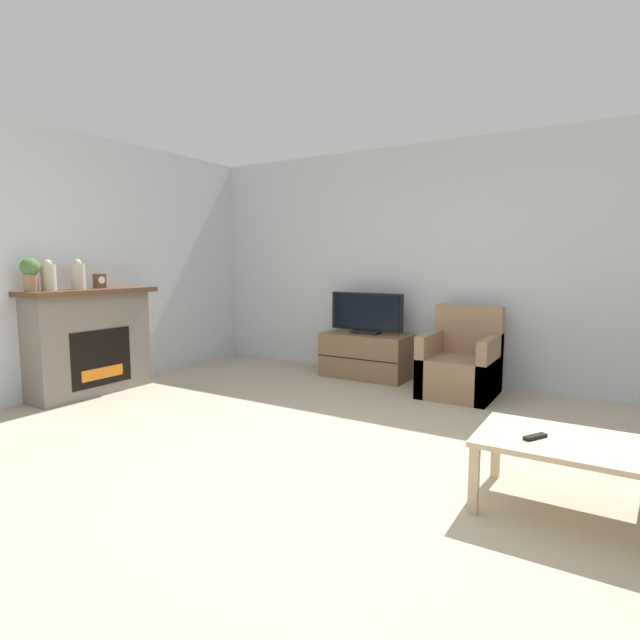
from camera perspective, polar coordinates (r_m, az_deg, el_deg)
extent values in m
plane|color=tan|center=(3.39, 0.79, -17.05)|extent=(24.00, 24.00, 0.00)
cube|color=silver|center=(5.80, 15.72, 6.28)|extent=(12.00, 0.06, 2.70)
cube|color=silver|center=(5.58, -30.09, 5.63)|extent=(0.06, 12.00, 2.70)
cube|color=slate|center=(5.68, -24.81, -2.50)|extent=(0.37, 1.22, 1.04)
cube|color=black|center=(5.54, -23.66, -3.96)|extent=(0.01, 0.67, 0.57)
cube|color=orange|center=(5.57, -23.57, -5.56)|extent=(0.01, 0.47, 0.11)
cube|color=brown|center=(5.60, -24.91, 2.99)|extent=(0.49, 1.34, 0.05)
cylinder|color=beige|center=(5.39, -28.60, 4.27)|extent=(0.13, 0.13, 0.25)
sphere|color=beige|center=(5.39, -28.68, 5.69)|extent=(0.07, 0.07, 0.07)
cylinder|color=beige|center=(5.55, -25.91, 4.49)|extent=(0.13, 0.13, 0.25)
sphere|color=beige|center=(5.54, -25.98, 5.90)|extent=(0.07, 0.07, 0.07)
cube|color=brown|center=(5.68, -23.89, 4.10)|extent=(0.07, 0.11, 0.15)
cylinder|color=white|center=(5.65, -23.68, 4.21)|extent=(0.00, 0.08, 0.08)
cylinder|color=#936B4C|center=(5.31, -30.14, 3.67)|extent=(0.12, 0.12, 0.16)
sphere|color=#477038|center=(5.31, -30.23, 5.26)|extent=(0.17, 0.17, 0.17)
cube|color=brown|center=(5.95, 5.29, -4.05)|extent=(1.02, 0.51, 0.52)
cube|color=black|center=(5.73, 4.14, -4.47)|extent=(1.00, 0.01, 0.01)
cube|color=black|center=(5.91, 5.32, -1.37)|extent=(0.32, 0.18, 0.04)
cube|color=black|center=(5.88, 5.35, 0.96)|extent=(0.92, 0.03, 0.44)
cube|color=black|center=(5.87, 5.28, 0.95)|extent=(0.84, 0.01, 0.40)
cube|color=#937051|center=(5.33, 15.63, -6.21)|extent=(0.70, 0.76, 0.40)
cube|color=#937051|center=(5.55, 16.66, -1.00)|extent=(0.70, 0.14, 0.50)
cube|color=#937051|center=(5.39, 12.59, -4.74)|extent=(0.10, 0.76, 0.63)
cube|color=#937051|center=(5.23, 18.84, -5.28)|extent=(0.10, 0.76, 0.63)
cube|color=#CCB289|center=(3.08, 26.06, -12.42)|extent=(0.89, 0.62, 0.03)
cube|color=#CCB289|center=(2.96, 17.18, -17.03)|extent=(0.05, 0.05, 0.38)
cube|color=#CCB289|center=(3.45, 19.47, -13.63)|extent=(0.05, 0.05, 0.38)
cube|color=black|center=(3.02, 23.38, -12.15)|extent=(0.11, 0.15, 0.02)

